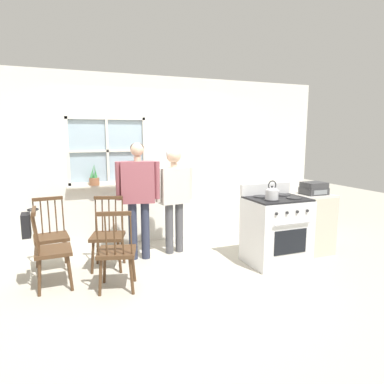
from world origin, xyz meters
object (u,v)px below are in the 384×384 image
(kettle, at_px, (272,193))
(stereo, at_px, (314,188))
(chair_by_window, at_px, (51,251))
(chair_near_wall, at_px, (108,236))
(side_counter, at_px, (311,223))
(person_teen_center, at_px, (174,190))
(chair_near_stove, at_px, (51,237))
(stove, at_px, (276,230))
(person_elderly_left, at_px, (138,190))
(handbag, at_px, (26,225))
(chair_center_cluster, at_px, (117,253))
(potted_plant, at_px, (94,179))

(kettle, height_order, stereo, kettle)
(chair_by_window, height_order, chair_near_wall, same)
(side_counter, height_order, stereo, stereo)
(person_teen_center, xyz_separation_m, kettle, (0.99, -1.06, 0.06))
(kettle, bearing_deg, chair_near_stove, 159.68)
(chair_near_stove, height_order, kettle, kettle)
(person_teen_center, bearing_deg, kettle, -53.58)
(chair_near_wall, bearing_deg, kettle, -3.77)
(stove, relative_size, side_counter, 1.20)
(chair_near_wall, bearing_deg, person_elderly_left, 39.78)
(chair_by_window, xyz_separation_m, person_teen_center, (1.71, 0.64, 0.52))
(handbag, relative_size, stereo, 0.90)
(side_counter, bearing_deg, handbag, 178.45)
(chair_by_window, distance_m, stove, 2.90)
(chair_near_wall, bearing_deg, chair_near_stove, -179.33)
(chair_near_stove, height_order, handbag, same)
(chair_center_cluster, bearing_deg, chair_by_window, -9.86)
(kettle, relative_size, potted_plant, 0.76)
(stove, height_order, potted_plant, potted_plant)
(person_elderly_left, bearing_deg, handbag, -145.30)
(kettle, bearing_deg, stove, 36.38)
(kettle, xyz_separation_m, handbag, (-2.94, 0.41, -0.24))
(stove, bearing_deg, kettle, -143.62)
(chair_near_stove, xyz_separation_m, stove, (2.89, -0.87, 0.03))
(chair_near_stove, distance_m, person_teen_center, 1.80)
(person_teen_center, bearing_deg, person_elderly_left, -179.01)
(person_teen_center, bearing_deg, chair_by_window, -166.35)
(stove, xyz_separation_m, kettle, (-0.18, -0.13, 0.55))
(person_teen_center, height_order, side_counter, person_teen_center)
(chair_by_window, bearing_deg, person_elderly_left, -65.78)
(chair_near_stove, bearing_deg, potted_plant, 41.12)
(chair_by_window, relative_size, chair_center_cluster, 1.00)
(stove, height_order, kettle, kettle)
(person_elderly_left, relative_size, side_counter, 1.85)
(stove, distance_m, handbag, 3.15)
(chair_by_window, xyz_separation_m, person_elderly_left, (1.16, 0.56, 0.56))
(kettle, bearing_deg, person_elderly_left, 147.68)
(kettle, distance_m, side_counter, 1.13)
(stereo, bearing_deg, handbag, 178.14)
(stove, bearing_deg, side_counter, 12.92)
(chair_near_stove, bearing_deg, stereo, -16.69)
(chair_near_wall, xyz_separation_m, person_teen_center, (1.02, 0.26, 0.52))
(chair_near_stove, distance_m, stove, 3.02)
(person_elderly_left, height_order, potted_plant, person_elderly_left)
(side_counter, bearing_deg, chair_near_wall, 170.60)
(potted_plant, bearing_deg, kettle, -39.26)
(side_counter, distance_m, stereo, 0.54)
(chair_center_cluster, relative_size, person_elderly_left, 0.57)
(person_teen_center, xyz_separation_m, side_counter, (1.92, -0.75, -0.52))
(chair_by_window, xyz_separation_m, chair_near_stove, (-0.01, 0.59, 0.00))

